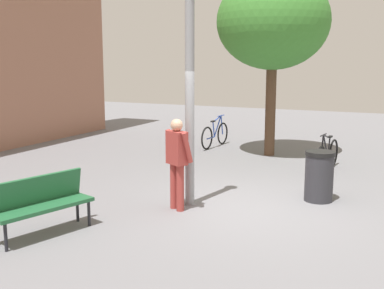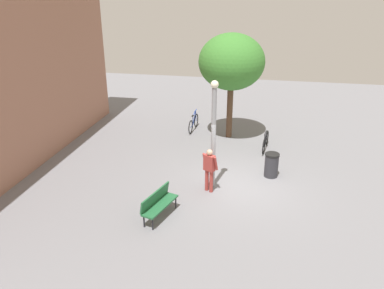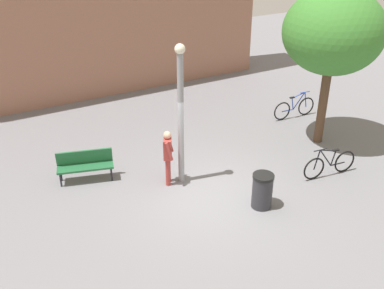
# 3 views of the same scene
# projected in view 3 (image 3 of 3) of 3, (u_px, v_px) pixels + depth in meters

# --- Properties ---
(ground_plane) EXTENTS (36.00, 36.00, 0.00)m
(ground_plane) POSITION_uv_depth(u_px,v_px,m) (208.00, 195.00, 12.60)
(ground_plane) COLOR slate
(lamppost) EXTENTS (0.28, 0.28, 4.08)m
(lamppost) POSITION_uv_depth(u_px,v_px,m) (181.00, 110.00, 12.20)
(lamppost) COLOR gray
(lamppost) RESTS_ON ground_plane
(person_by_lamppost) EXTENTS (0.48, 0.63, 1.67)m
(person_by_lamppost) POSITION_uv_depth(u_px,v_px,m) (168.00, 154.00, 12.68)
(person_by_lamppost) COLOR #9E3833
(person_by_lamppost) RESTS_ON ground_plane
(park_bench) EXTENTS (1.67, 0.90, 0.92)m
(park_bench) POSITION_uv_depth(u_px,v_px,m) (85.00, 163.00, 13.06)
(park_bench) COLOR #236038
(park_bench) RESTS_ON ground_plane
(plaza_tree) EXTENTS (3.11, 3.11, 5.07)m
(plaza_tree) POSITION_uv_depth(u_px,v_px,m) (333.00, 32.00, 13.73)
(plaza_tree) COLOR brown
(plaza_tree) RESTS_ON ground_plane
(bicycle_blue) EXTENTS (1.81, 0.18, 0.97)m
(bicycle_blue) POSITION_uv_depth(u_px,v_px,m) (294.00, 108.00, 17.03)
(bicycle_blue) COLOR black
(bicycle_blue) RESTS_ON ground_plane
(bicycle_black) EXTENTS (1.80, 0.26, 0.97)m
(bicycle_black) POSITION_uv_depth(u_px,v_px,m) (329.00, 164.00, 13.32)
(bicycle_black) COLOR black
(bicycle_black) RESTS_ON ground_plane
(trash_bin) EXTENTS (0.57, 0.57, 0.98)m
(trash_bin) POSITION_uv_depth(u_px,v_px,m) (262.00, 191.00, 11.89)
(trash_bin) COLOR #2D2D33
(trash_bin) RESTS_ON ground_plane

